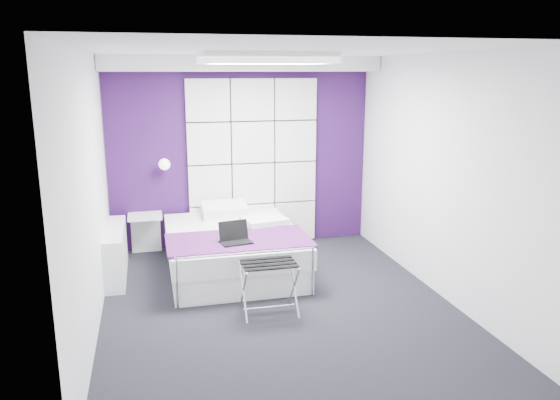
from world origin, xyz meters
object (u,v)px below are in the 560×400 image
at_px(bed, 232,248).
at_px(laptop, 235,237).
at_px(radiator, 116,252).
at_px(wall_lamp, 164,164).
at_px(luggage_rack, 269,288).
at_px(nightstand, 145,216).

bearing_deg(bed, laptop, -94.92).
xyz_separation_m(radiator, laptop, (1.33, -0.70, 0.31)).
distance_m(wall_lamp, laptop, 1.73).
distance_m(luggage_rack, laptop, 0.82).
bearing_deg(bed, luggage_rack, -82.27).
distance_m(radiator, luggage_rack, 2.11).
distance_m(bed, luggage_rack, 1.30).
bearing_deg(nightstand, laptop, -55.38).
height_order(nightstand, laptop, laptop).
distance_m(wall_lamp, bed, 1.49).
relative_size(radiator, bed, 0.62).
distance_m(nightstand, laptop, 1.73).
relative_size(bed, nightstand, 4.42).
distance_m(wall_lamp, radiator, 1.35).
xyz_separation_m(radiator, bed, (1.38, -0.13, -0.01)).
xyz_separation_m(wall_lamp, radiator, (-0.64, -0.76, -0.92)).
bearing_deg(luggage_rack, radiator, 138.13).
xyz_separation_m(radiator, nightstand, (0.35, 0.72, 0.24)).
xyz_separation_m(nightstand, luggage_rack, (1.20, -2.14, -0.27)).
bearing_deg(wall_lamp, radiator, -130.10).
distance_m(radiator, laptop, 1.54).
relative_size(radiator, luggage_rack, 2.20).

